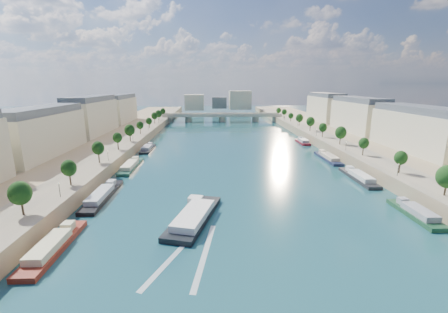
{
  "coord_description": "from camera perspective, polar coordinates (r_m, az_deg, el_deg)",
  "views": [
    {
      "loc": [
        -10.61,
        -49.63,
        35.63
      ],
      "look_at": [
        -5.18,
        75.57,
        5.0
      ],
      "focal_mm": 24.0,
      "sensor_mm": 36.0,
      "label": 1
    }
  ],
  "objects": [
    {
      "name": "skyline",
      "position": [
        370.0,
        -0.35,
        10.49
      ],
      "size": [
        79.0,
        42.0,
        22.0
      ],
      "color": "beige",
      "rests_on": "ground"
    },
    {
      "name": "trees_right",
      "position": [
        174.41,
        19.71,
        4.64
      ],
      "size": [
        4.8,
        268.8,
        8.26
      ],
      "color": "#382B1E",
      "rests_on": "ground"
    },
    {
      "name": "quay_right",
      "position": [
        174.1,
        25.91,
        1.37
      ],
      "size": [
        44.0,
        520.0,
        5.0
      ],
      "primitive_type": "cube",
      "color": "#9E8460",
      "rests_on": "ground"
    },
    {
      "name": "moored_barges_left",
      "position": [
        104.81,
        -21.92,
        -6.69
      ],
      "size": [
        5.0,
        160.74,
        3.6
      ],
      "color": "#161932",
      "rests_on": "ground"
    },
    {
      "name": "buildings_left",
      "position": [
        178.96,
        -27.2,
        6.08
      ],
      "size": [
        16.0,
        226.0,
        23.2
      ],
      "color": "beige",
      "rests_on": "ground"
    },
    {
      "name": "ground",
      "position": [
        154.18,
        1.53,
        0.37
      ],
      "size": [
        700.0,
        700.0,
        0.0
      ],
      "primitive_type": "plane",
      "color": "#0C3639",
      "rests_on": "ground"
    },
    {
      "name": "buildings_right",
      "position": [
        188.76,
        28.15,
        6.29
      ],
      "size": [
        16.0,
        226.0,
        23.2
      ],
      "color": "beige",
      "rests_on": "ground"
    },
    {
      "name": "bridge",
      "position": [
        287.35,
        -0.36,
        7.63
      ],
      "size": [
        112.0,
        12.0,
        8.15
      ],
      "color": "#C1B79E",
      "rests_on": "ground"
    },
    {
      "name": "moored_barges_right",
      "position": [
        123.85,
        24.64,
        -3.87
      ],
      "size": [
        5.0,
        161.15,
        3.6
      ],
      "color": "black",
      "rests_on": "ground"
    },
    {
      "name": "lamps_left",
      "position": [
        148.41,
        -18.85,
        2.18
      ],
      "size": [
        0.36,
        200.36,
        4.28
      ],
      "color": "black",
      "rests_on": "ground"
    },
    {
      "name": "pave_left",
      "position": [
        159.61,
        -19.34,
        1.91
      ],
      "size": [
        14.0,
        520.0,
        0.1
      ],
      "primitive_type": "cube",
      "color": "gray",
      "rests_on": "quay_left"
    },
    {
      "name": "wake",
      "position": [
        67.95,
        -6.49,
        -17.96
      ],
      "size": [
        14.41,
        25.9,
        0.04
      ],
      "color": "silver",
      "rests_on": "ground"
    },
    {
      "name": "lamps_right",
      "position": [
        169.31,
        19.48,
        3.48
      ],
      "size": [
        0.36,
        200.36,
        4.28
      ],
      "color": "black",
      "rests_on": "ground"
    },
    {
      "name": "pave_right",
      "position": [
        167.02,
        21.46,
        2.23
      ],
      "size": [
        14.0,
        520.0,
        0.1
      ],
      "primitive_type": "cube",
      "color": "gray",
      "rests_on": "quay_right"
    },
    {
      "name": "trees_left",
      "position": [
        159.98,
        -18.61,
        3.97
      ],
      "size": [
        4.8,
        268.8,
        8.26
      ],
      "color": "#382B1E",
      "rests_on": "ground"
    },
    {
      "name": "quay_left",
      "position": [
        165.09,
        -24.26,
        0.93
      ],
      "size": [
        44.0,
        520.0,
        5.0
      ],
      "primitive_type": "cube",
      "color": "#9E8460",
      "rests_on": "ground"
    },
    {
      "name": "tour_barge",
      "position": [
        82.07,
        -5.73,
        -11.26
      ],
      "size": [
        15.05,
        28.92,
        3.79
      ],
      "rotation": [
        0.0,
        0.0,
        -0.27
      ],
      "color": "black",
      "rests_on": "ground"
    }
  ]
}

